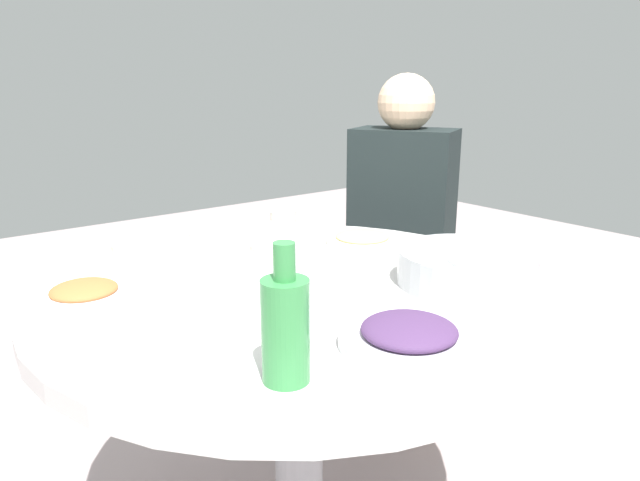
# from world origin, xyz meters

# --- Properties ---
(round_dining_table) EXTENTS (1.14, 1.14, 0.75)m
(round_dining_table) POSITION_xyz_m (0.00, 0.00, 0.65)
(round_dining_table) COLOR #99999E
(round_dining_table) RESTS_ON ground
(rice_bowl) EXTENTS (0.31, 0.31, 0.09)m
(rice_bowl) POSITION_xyz_m (0.23, 0.30, 0.80)
(rice_bowl) COLOR #B2B5BA
(rice_bowl) RESTS_ON round_dining_table
(soup_bowl) EXTENTS (0.27, 0.24, 0.06)m
(soup_bowl) POSITION_xyz_m (-0.32, 0.03, 0.78)
(soup_bowl) COLOR white
(soup_bowl) RESTS_ON round_dining_table
(dish_eggplant) EXTENTS (0.25, 0.25, 0.05)m
(dish_eggplant) POSITION_xyz_m (0.37, -0.03, 0.77)
(dish_eggplant) COLOR silver
(dish_eggplant) RESTS_ON round_dining_table
(dish_stirfry) EXTENTS (0.20, 0.20, 0.04)m
(dish_stirfry) POSITION_xyz_m (-0.19, -0.40, 0.77)
(dish_stirfry) COLOR white
(dish_stirfry) RESTS_ON round_dining_table
(dish_noodles) EXTENTS (0.20, 0.20, 0.03)m
(dish_noodles) POSITION_xyz_m (-0.17, 0.35, 0.77)
(dish_noodles) COLOR silver
(dish_noodles) RESTS_ON round_dining_table
(green_bottle) EXTENTS (0.07, 0.07, 0.22)m
(green_bottle) POSITION_xyz_m (0.33, -0.26, 0.84)
(green_bottle) COLOR #398B48
(green_bottle) RESTS_ON round_dining_table
(tea_cup_near) EXTENTS (0.08, 0.08, 0.06)m
(tea_cup_near) POSITION_xyz_m (-0.44, 0.27, 0.78)
(tea_cup_near) COLOR silver
(tea_cup_near) RESTS_ON round_dining_table
(tea_cup_far) EXTENTS (0.07, 0.07, 0.06)m
(tea_cup_far) POSITION_xyz_m (-0.36, -0.25, 0.78)
(tea_cup_far) COLOR beige
(tea_cup_far) RESTS_ON round_dining_table
(stool_for_diner_left) EXTENTS (0.33, 0.33, 0.46)m
(stool_for_diner_left) POSITION_xyz_m (-0.38, 0.73, 0.23)
(stool_for_diner_left) COLOR brown
(stool_for_diner_left) RESTS_ON ground
(diner_left) EXTENTS (0.44, 0.45, 0.76)m
(diner_left) POSITION_xyz_m (-0.38, 0.73, 0.78)
(diner_left) COLOR #2D333D
(diner_left) RESTS_ON stool_for_diner_left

